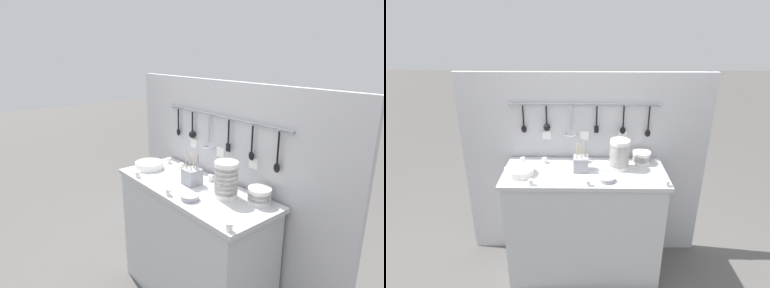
# 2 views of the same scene
# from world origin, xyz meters

# --- Properties ---
(ground_plane) EXTENTS (20.00, 20.00, 0.00)m
(ground_plane) POSITION_xyz_m (0.00, 0.00, 0.00)
(ground_plane) COLOR #514F4C
(counter) EXTENTS (1.23, 0.50, 0.94)m
(counter) POSITION_xyz_m (0.00, 0.00, 0.47)
(counter) COLOR #B7BABC
(counter) RESTS_ON ground
(back_wall) EXTENTS (2.03, 0.11, 1.64)m
(back_wall) POSITION_xyz_m (-0.00, 0.29, 0.82)
(back_wall) COLOR #B2B2B7
(back_wall) RESTS_ON ground
(bowl_stack_back_corner) EXTENTS (0.15, 0.15, 0.23)m
(bowl_stack_back_corner) POSITION_xyz_m (0.27, 0.06, 1.06)
(bowl_stack_back_corner) COLOR white
(bowl_stack_back_corner) RESTS_ON counter
(bowl_stack_nested_right) EXTENTS (0.14, 0.14, 0.10)m
(bowl_stack_nested_right) POSITION_xyz_m (0.45, 0.16, 0.99)
(bowl_stack_nested_right) COLOR white
(bowl_stack_nested_right) RESTS_ON counter
(plate_stack) EXTENTS (0.22, 0.22, 0.05)m
(plate_stack) POSITION_xyz_m (-0.49, -0.05, 0.97)
(plate_stack) COLOR white
(plate_stack) RESTS_ON counter
(steel_mixing_bowl) EXTENTS (0.11, 0.11, 0.03)m
(steel_mixing_bowl) POSITION_xyz_m (0.16, -0.15, 0.96)
(steel_mixing_bowl) COLOR #93969E
(steel_mixing_bowl) RESTS_ON counter
(cutlery_caddy) EXTENTS (0.11, 0.11, 0.26)m
(cutlery_caddy) POSITION_xyz_m (-0.03, 0.02, 1.00)
(cutlery_caddy) COLOR #93969E
(cutlery_caddy) RESTS_ON counter
(cup_edge_near) EXTENTS (0.04, 0.04, 0.04)m
(cup_edge_near) POSITION_xyz_m (0.02, -0.21, 0.96)
(cup_edge_near) COLOR white
(cup_edge_near) RESTS_ON counter
(cup_back_left) EXTENTS (0.04, 0.04, 0.04)m
(cup_back_left) POSITION_xyz_m (0.01, 0.16, 0.96)
(cup_back_left) COLOR white
(cup_back_left) RESTS_ON counter
(cup_beside_plates) EXTENTS (0.04, 0.04, 0.04)m
(cup_beside_plates) POSITION_xyz_m (0.57, -0.21, 0.96)
(cup_beside_plates) COLOR white
(cup_beside_plates) RESTS_ON counter
(cup_centre) EXTENTS (0.04, 0.04, 0.04)m
(cup_centre) POSITION_xyz_m (-0.49, 0.15, 0.96)
(cup_centre) COLOR white
(cup_centre) RESTS_ON counter
(cup_back_right) EXTENTS (0.04, 0.04, 0.04)m
(cup_back_right) POSITION_xyz_m (-0.38, -0.21, 0.96)
(cup_back_right) COLOR white
(cup_back_right) RESTS_ON counter
(cup_edge_far) EXTENTS (0.04, 0.04, 0.04)m
(cup_edge_far) POSITION_xyz_m (-0.32, 0.15, 0.96)
(cup_edge_far) COLOR white
(cup_edge_far) RESTS_ON counter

